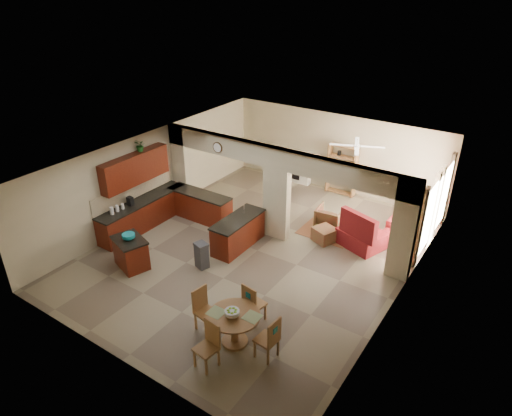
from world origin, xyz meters
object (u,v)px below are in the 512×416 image
Objects in this scene: kitchen_island at (131,253)px; armchair at (330,218)px; sofa at (411,223)px; dining_table at (234,324)px.

kitchen_island is 5.98m from armchair.
armchair is (-2.17, -1.09, 0.01)m from sofa.
kitchen_island reaches higher than armchair.
sofa is at bearing 75.82° from dining_table.
sofa is (1.69, 6.70, -0.15)m from dining_table.
kitchen_island reaches higher than sofa.
kitchen_island is 0.47× the size of sofa.
kitchen_island is 8.21m from sofa.
armchair reaches higher than sofa.
armchair is at bearing 117.94° from sofa.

